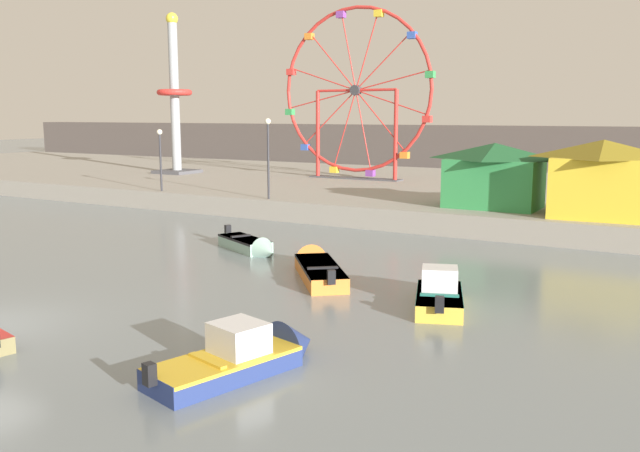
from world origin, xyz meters
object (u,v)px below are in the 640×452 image
(motorboat_seafoam, at_px, (251,245))
(drop_tower_steel_tower, at_px, (175,105))
(motorboat_mustard_yellow, at_px, (439,292))
(promenade_lamp_near, at_px, (160,150))
(motorboat_navy_blue, at_px, (251,354))
(ferris_wheel_red_frame, at_px, (356,93))
(carnival_booth_green_kiosk, at_px, (494,174))
(promenade_lamp_far, at_px, (268,147))
(motorboat_orange_hull, at_px, (316,266))
(carnival_booth_yellow_awning, at_px, (602,177))

(motorboat_seafoam, relative_size, drop_tower_steel_tower, 0.32)
(motorboat_mustard_yellow, bearing_deg, promenade_lamp_near, 42.64)
(motorboat_navy_blue, xyz_separation_m, ferris_wheel_red_frame, (-13.00, 30.63, 6.63))
(motorboat_mustard_yellow, relative_size, ferris_wheel_red_frame, 0.34)
(carnival_booth_green_kiosk, bearing_deg, drop_tower_steel_tower, 165.52)
(motorboat_mustard_yellow, xyz_separation_m, ferris_wheel_red_frame, (-14.77, 23.54, 6.62))
(promenade_lamp_near, distance_m, promenade_lamp_far, 7.57)
(motorboat_seafoam, height_order, ferris_wheel_red_frame, ferris_wheel_red_frame)
(carnival_booth_green_kiosk, bearing_deg, motorboat_orange_hull, -101.92)
(carnival_booth_green_kiosk, relative_size, promenade_lamp_far, 1.12)
(motorboat_navy_blue, relative_size, carnival_booth_yellow_awning, 0.95)
(motorboat_orange_hull, distance_m, promenade_lamp_near, 19.08)
(motorboat_orange_hull, distance_m, promenade_lamp_far, 13.45)
(motorboat_mustard_yellow, xyz_separation_m, promenade_lamp_far, (-13.62, 11.07, 3.48))
(ferris_wheel_red_frame, height_order, drop_tower_steel_tower, drop_tower_steel_tower)
(ferris_wheel_red_frame, xyz_separation_m, drop_tower_steel_tower, (-14.00, -2.70, -0.70))
(carnival_booth_yellow_awning, height_order, promenade_lamp_near, promenade_lamp_near)
(carnival_booth_yellow_awning, bearing_deg, ferris_wheel_red_frame, 144.93)
(ferris_wheel_red_frame, xyz_separation_m, promenade_lamp_far, (1.15, -12.47, -3.14))
(motorboat_seafoam, bearing_deg, motorboat_navy_blue, -27.75)
(motorboat_navy_blue, relative_size, ferris_wheel_red_frame, 0.38)
(motorboat_mustard_yellow, relative_size, promenade_lamp_near, 1.11)
(motorboat_mustard_yellow, xyz_separation_m, carnival_booth_green_kiosk, (-2.27, 13.66, 2.35))
(carnival_booth_yellow_awning, xyz_separation_m, promenade_lamp_near, (-23.85, -1.81, 0.63))
(carnival_booth_green_kiosk, height_order, promenade_lamp_near, promenade_lamp_near)
(motorboat_mustard_yellow, distance_m, promenade_lamp_near, 24.06)
(motorboat_orange_hull, height_order, drop_tower_steel_tower, drop_tower_steel_tower)
(motorboat_mustard_yellow, relative_size, promenade_lamp_far, 0.94)
(motorboat_navy_blue, distance_m, promenade_lamp_near, 26.70)
(motorboat_orange_hull, relative_size, drop_tower_steel_tower, 0.40)
(ferris_wheel_red_frame, bearing_deg, carnival_booth_yellow_awning, -31.64)
(promenade_lamp_near, bearing_deg, carnival_booth_green_kiosk, 8.02)
(motorboat_orange_hull, height_order, carnival_booth_green_kiosk, carnival_booth_green_kiosk)
(motorboat_orange_hull, relative_size, carnival_booth_yellow_awning, 1.02)
(carnival_booth_yellow_awning, bearing_deg, motorboat_navy_blue, -106.04)
(motorboat_mustard_yellow, height_order, promenade_lamp_near, promenade_lamp_near)
(motorboat_navy_blue, distance_m, drop_tower_steel_tower, 39.30)
(motorboat_mustard_yellow, distance_m, drop_tower_steel_tower, 36.02)
(motorboat_navy_blue, distance_m, carnival_booth_yellow_awning, 20.53)
(motorboat_orange_hull, distance_m, drop_tower_steel_tower, 31.30)
(carnival_booth_yellow_awning, distance_m, promenade_lamp_far, 16.41)
(drop_tower_steel_tower, bearing_deg, promenade_lamp_near, -52.39)
(drop_tower_steel_tower, distance_m, promenade_lamp_near, 12.76)
(motorboat_seafoam, bearing_deg, promenade_lamp_far, 146.13)
(motorboat_navy_blue, distance_m, motorboat_seafoam, 12.80)
(motorboat_seafoam, xyz_separation_m, ferris_wheel_red_frame, (-5.54, 20.22, 6.69))
(carnival_booth_yellow_awning, xyz_separation_m, promenade_lamp_far, (-16.29, -1.72, 0.99))
(carnival_booth_green_kiosk, height_order, promenade_lamp_far, promenade_lamp_far)
(motorboat_mustard_yellow, height_order, carnival_booth_yellow_awning, carnival_booth_yellow_awning)
(ferris_wheel_red_frame, xyz_separation_m, carnival_booth_green_kiosk, (12.50, -9.89, -4.27))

